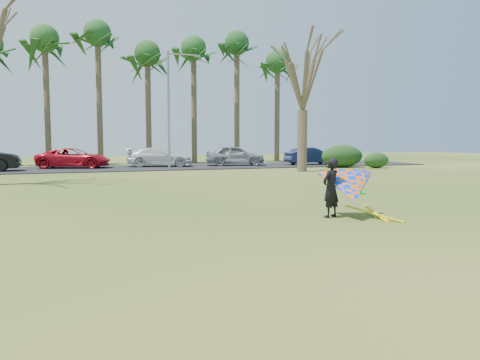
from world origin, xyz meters
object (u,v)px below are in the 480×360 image
object	(u,v)px
bare_tree_right	(303,70)
kite_flyer	(348,187)
streetlight	(171,104)
car_2	(74,158)
car_3	(160,157)
car_4	(235,155)
car_5	(311,156)

from	to	relation	value
bare_tree_right	kite_flyer	distance (m)	18.77
streetlight	car_2	distance (m)	8.28
car_3	car_4	world-z (taller)	car_4
car_2	bare_tree_right	bearing A→B (deg)	-104.36
car_2	kite_flyer	distance (m)	25.41
streetlight	car_4	bearing A→B (deg)	28.71
streetlight	kite_flyer	size ratio (longest dim) A/B	3.35
kite_flyer	car_4	bearing A→B (deg)	78.50
bare_tree_right	car_5	world-z (taller)	bare_tree_right
car_4	kite_flyer	world-z (taller)	kite_flyer
car_2	kite_flyer	world-z (taller)	kite_flyer
streetlight	car_2	xyz separation A→B (m)	(-6.27, 3.94, -3.70)
car_2	kite_flyer	bearing A→B (deg)	-148.74
car_3	car_5	xyz separation A→B (m)	(12.01, -1.43, -0.02)
streetlight	car_3	bearing A→B (deg)	92.65
streetlight	kite_flyer	xyz separation A→B (m)	(0.84, -20.45, -3.62)
car_4	kite_flyer	distance (m)	24.01
streetlight	car_4	size ratio (longest dim) A/B	1.73
car_4	car_5	size ratio (longest dim) A/B	1.10
car_4	car_5	bearing A→B (deg)	-85.53
car_5	car_3	bearing A→B (deg)	85.48
streetlight	car_5	xyz separation A→B (m)	(11.84, 2.26, -3.71)
car_5	streetlight	bearing A→B (deg)	103.07
kite_flyer	car_2	bearing A→B (deg)	106.25
streetlight	car_2	bearing A→B (deg)	147.85
car_4	car_2	bearing A→B (deg)	97.89
car_5	kite_flyer	xyz separation A→B (m)	(-11.00, -22.71, 0.09)
car_3	car_2	bearing A→B (deg)	101.19
car_2	streetlight	bearing A→B (deg)	-107.15
car_3	bare_tree_right	bearing A→B (deg)	-120.22
car_2	kite_flyer	xyz separation A→B (m)	(7.11, -24.39, 0.08)
streetlight	car_4	world-z (taller)	streetlight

